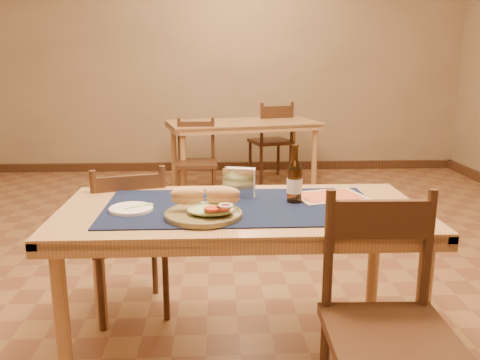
{
  "coord_description": "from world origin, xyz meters",
  "views": [
    {
      "loc": [
        -0.11,
        -2.96,
        1.39
      ],
      "look_at": [
        0.0,
        -0.7,
        0.85
      ],
      "focal_mm": 38.0,
      "sensor_mm": 36.0,
      "label": 1
    }
  ],
  "objects_px": {
    "chair_main_far": "(128,238)",
    "chair_main_near": "(387,324)",
    "main_table": "(241,225)",
    "back_table": "(243,129)",
    "sandwich_plate": "(206,209)",
    "beer_bottle": "(295,181)",
    "napkin_holder": "(239,183)"
  },
  "relations": [
    {
      "from": "main_table",
      "to": "beer_bottle",
      "type": "bearing_deg",
      "value": 12.18
    },
    {
      "from": "main_table",
      "to": "beer_bottle",
      "type": "distance_m",
      "value": 0.31
    },
    {
      "from": "chair_main_far",
      "to": "sandwich_plate",
      "type": "bearing_deg",
      "value": -54.96
    },
    {
      "from": "sandwich_plate",
      "to": "beer_bottle",
      "type": "bearing_deg",
      "value": 27.49
    },
    {
      "from": "beer_bottle",
      "to": "sandwich_plate",
      "type": "bearing_deg",
      "value": -152.51
    },
    {
      "from": "chair_main_near",
      "to": "sandwich_plate",
      "type": "bearing_deg",
      "value": 146.71
    },
    {
      "from": "beer_bottle",
      "to": "back_table",
      "type": "bearing_deg",
      "value": 91.18
    },
    {
      "from": "back_table",
      "to": "beer_bottle",
      "type": "height_order",
      "value": "beer_bottle"
    },
    {
      "from": "beer_bottle",
      "to": "napkin_holder",
      "type": "relative_size",
      "value": 1.58
    },
    {
      "from": "back_table",
      "to": "chair_main_far",
      "type": "distance_m",
      "value": 2.87
    },
    {
      "from": "main_table",
      "to": "back_table",
      "type": "xyz_separation_m",
      "value": [
        0.18,
        3.22,
        0.0
      ]
    },
    {
      "from": "chair_main_far",
      "to": "beer_bottle",
      "type": "distance_m",
      "value": 1.01
    },
    {
      "from": "main_table",
      "to": "chair_main_far",
      "type": "relative_size",
      "value": 1.86
    },
    {
      "from": "chair_main_far",
      "to": "chair_main_near",
      "type": "distance_m",
      "value": 1.49
    },
    {
      "from": "sandwich_plate",
      "to": "chair_main_near",
      "type": "bearing_deg",
      "value": -33.29
    },
    {
      "from": "chair_main_far",
      "to": "beer_bottle",
      "type": "xyz_separation_m",
      "value": [
        0.83,
        -0.41,
        0.4
      ]
    },
    {
      "from": "main_table",
      "to": "chair_main_near",
      "type": "xyz_separation_m",
      "value": [
        0.48,
        -0.57,
        -0.18
      ]
    },
    {
      "from": "sandwich_plate",
      "to": "napkin_holder",
      "type": "relative_size",
      "value": 1.93
    },
    {
      "from": "chair_main_near",
      "to": "napkin_holder",
      "type": "xyz_separation_m",
      "value": [
        -0.48,
        0.73,
        0.34
      ]
    },
    {
      "from": "main_table",
      "to": "chair_main_near",
      "type": "distance_m",
      "value": 0.77
    },
    {
      "from": "back_table",
      "to": "napkin_holder",
      "type": "distance_m",
      "value": 3.08
    },
    {
      "from": "sandwich_plate",
      "to": "beer_bottle",
      "type": "relative_size",
      "value": 1.22
    },
    {
      "from": "back_table",
      "to": "napkin_holder",
      "type": "xyz_separation_m",
      "value": [
        -0.18,
        -3.07,
        0.15
      ]
    },
    {
      "from": "chair_main_far",
      "to": "chair_main_near",
      "type": "bearing_deg",
      "value": -44.08
    },
    {
      "from": "beer_bottle",
      "to": "napkin_holder",
      "type": "xyz_separation_m",
      "value": [
        -0.25,
        0.1,
        -0.03
      ]
    },
    {
      "from": "main_table",
      "to": "chair_main_far",
      "type": "bearing_deg",
      "value": 141.7
    },
    {
      "from": "main_table",
      "to": "chair_main_far",
      "type": "distance_m",
      "value": 0.78
    },
    {
      "from": "chair_main_far",
      "to": "napkin_holder",
      "type": "height_order",
      "value": "napkin_holder"
    },
    {
      "from": "main_table",
      "to": "back_table",
      "type": "height_order",
      "value": "same"
    },
    {
      "from": "back_table",
      "to": "beer_bottle",
      "type": "bearing_deg",
      "value": -88.82
    },
    {
      "from": "chair_main_near",
      "to": "napkin_holder",
      "type": "distance_m",
      "value": 0.94
    },
    {
      "from": "beer_bottle",
      "to": "napkin_holder",
      "type": "distance_m",
      "value": 0.27
    }
  ]
}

